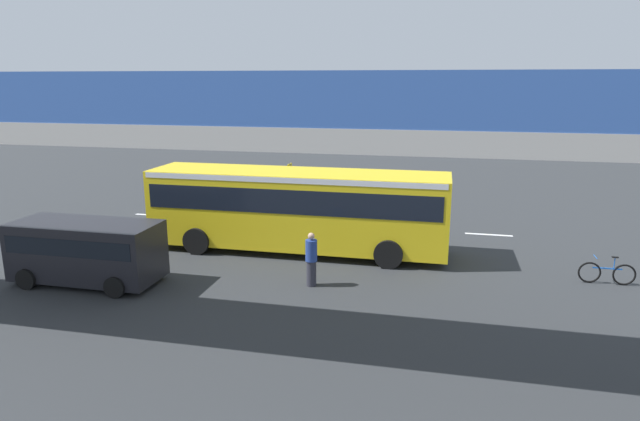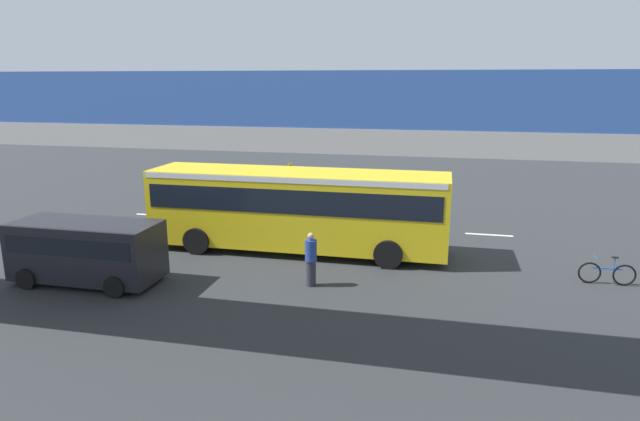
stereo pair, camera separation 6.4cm
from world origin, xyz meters
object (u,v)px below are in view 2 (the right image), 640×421
(parked_van, at_px, (87,248))
(traffic_sign, at_px, (290,183))
(pedestrian, at_px, (311,260))
(bicycle_blue, at_px, (607,273))
(city_bus, at_px, (297,204))

(parked_van, xyz_separation_m, traffic_sign, (-4.38, -8.97, 0.71))
(pedestrian, height_order, traffic_sign, traffic_sign)
(pedestrian, relative_size, traffic_sign, 0.64)
(parked_van, distance_m, pedestrian, 7.38)
(bicycle_blue, bearing_deg, city_bus, -6.65)
(bicycle_blue, relative_size, traffic_sign, 0.63)
(parked_van, distance_m, bicycle_blue, 17.09)
(parked_van, height_order, bicycle_blue, parked_van)
(pedestrian, xyz_separation_m, traffic_sign, (2.87, -7.64, 1.00))
(bicycle_blue, height_order, pedestrian, pedestrian)
(parked_van, xyz_separation_m, bicycle_blue, (-16.68, -3.60, -0.81))
(parked_van, bearing_deg, city_bus, -140.23)
(city_bus, relative_size, bicycle_blue, 6.52)
(parked_van, height_order, pedestrian, parked_van)
(parked_van, xyz_separation_m, pedestrian, (-7.25, -1.33, -0.30))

